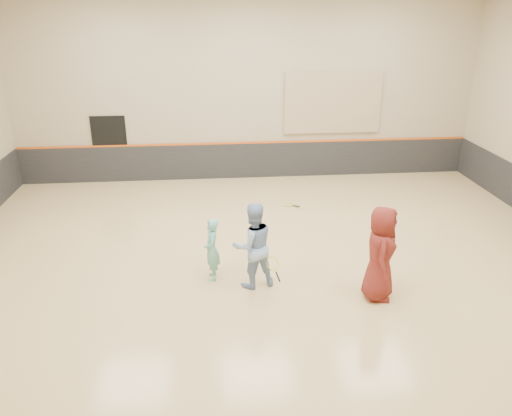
{
  "coord_description": "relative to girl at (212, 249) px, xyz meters",
  "views": [
    {
      "loc": [
        -1.24,
        -10.16,
        5.5
      ],
      "look_at": [
        -0.25,
        0.4,
        1.15
      ],
      "focal_mm": 35.0,
      "sensor_mm": 36.0,
      "label": 1
    }
  ],
  "objects": [
    {
      "name": "room",
      "position": [
        1.29,
        0.7,
        0.12
      ],
      "size": [
        15.04,
        12.04,
        6.22
      ],
      "color": "tan",
      "rests_on": "ground"
    },
    {
      "name": "accent_stripe",
      "position": [
        1.29,
        6.66,
        0.53
      ],
      "size": [
        14.9,
        0.03,
        0.06
      ],
      "primitive_type": "cube",
      "color": "#D85914",
      "rests_on": "wall_back"
    },
    {
      "name": "young_man",
      "position": [
        3.29,
        -1.04,
        0.28
      ],
      "size": [
        0.84,
        1.08,
        1.95
      ],
      "primitive_type": "imported",
      "rotation": [
        0.0,
        0.0,
        1.32
      ],
      "color": "maroon",
      "rests_on": "floor"
    },
    {
      "name": "girl",
      "position": [
        0.0,
        0.0,
        0.0
      ],
      "size": [
        0.34,
        0.51,
        1.38
      ],
      "primitive_type": "imported",
      "rotation": [
        0.0,
        0.0,
        -1.56
      ],
      "color": "#6CBCB5",
      "rests_on": "floor"
    },
    {
      "name": "doorway",
      "position": [
        -3.21,
        6.68,
        0.41
      ],
      "size": [
        1.1,
        0.05,
        2.2
      ],
      "primitive_type": "cube",
      "color": "black",
      "rests_on": "floor"
    },
    {
      "name": "ball_beside_spare",
      "position": [
        1.37,
        2.68,
        -0.66
      ],
      "size": [
        0.07,
        0.07,
        0.07
      ],
      "primitive_type": "sphere",
      "color": "yellow",
      "rests_on": "floor"
    },
    {
      "name": "spare_racket",
      "position": [
        2.25,
        4.04,
        -0.64
      ],
      "size": [
        0.71,
        0.71,
        0.1
      ],
      "primitive_type": null,
      "color": "#A8DD30",
      "rests_on": "floor"
    },
    {
      "name": "ball_in_hand",
      "position": [
        3.41,
        -1.11,
        0.5
      ],
      "size": [
        0.07,
        0.07,
        0.07
      ],
      "primitive_type": "sphere",
      "color": "#B4CB2F",
      "rests_on": "young_man"
    },
    {
      "name": "instructor",
      "position": [
        0.84,
        -0.36,
        0.23
      ],
      "size": [
        1.05,
        0.91,
        1.85
      ],
      "primitive_type": "imported",
      "rotation": [
        0.0,
        0.0,
        3.41
      ],
      "color": "#8AA8D5",
      "rests_on": "floor"
    },
    {
      "name": "ball_under_racket",
      "position": [
        0.97,
        0.95,
        -0.66
      ],
      "size": [
        0.07,
        0.07,
        0.07
      ],
      "primitive_type": "sphere",
      "color": "#B2C62E",
      "rests_on": "floor"
    },
    {
      "name": "acoustic_panel",
      "position": [
        4.09,
        6.65,
        1.81
      ],
      "size": [
        3.2,
        0.08,
        2.0
      ],
      "primitive_type": "cube",
      "color": "tan",
      "rests_on": "wall_back"
    },
    {
      "name": "held_racket",
      "position": [
        1.23,
        -0.52,
        -0.12
      ],
      "size": [
        0.46,
        0.46,
        0.52
      ],
      "primitive_type": null,
      "color": "#BBE031",
      "rests_on": "instructor"
    },
    {
      "name": "wainscot_back",
      "position": [
        1.29,
        6.67,
        -0.09
      ],
      "size": [
        14.9,
        0.04,
        1.2
      ],
      "primitive_type": "cube",
      "color": "#232326",
      "rests_on": "floor"
    }
  ]
}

